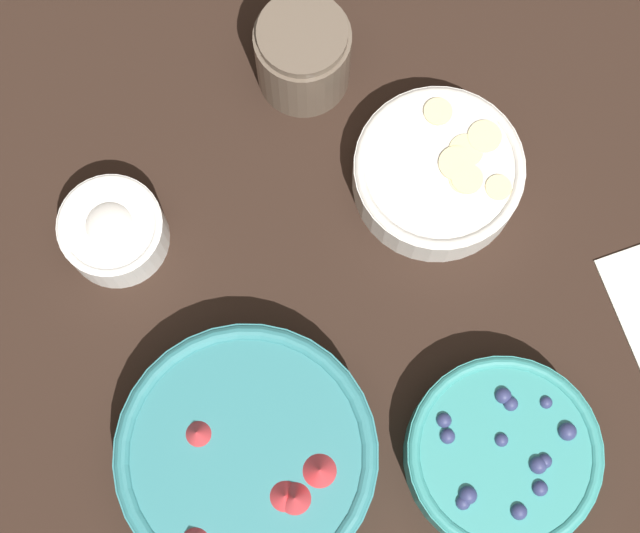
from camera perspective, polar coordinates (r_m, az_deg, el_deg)
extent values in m
plane|color=black|center=(1.00, 2.53, -3.89)|extent=(4.00, 4.00, 0.00)
cylinder|color=teal|center=(0.96, -3.87, -10.09)|extent=(0.23, 0.23, 0.06)
torus|color=teal|center=(0.93, -3.97, -10.00)|extent=(0.23, 0.23, 0.02)
cylinder|color=red|center=(0.94, -3.93, -10.03)|extent=(0.18, 0.18, 0.02)
cone|color=red|center=(0.92, -1.88, -12.15)|extent=(0.05, 0.05, 0.02)
cone|color=red|center=(0.92, -1.36, -12.27)|extent=(0.04, 0.04, 0.03)
cone|color=red|center=(0.92, -0.02, -10.83)|extent=(0.04, 0.04, 0.02)
cone|color=red|center=(0.93, -6.55, -8.83)|extent=(0.04, 0.04, 0.02)
cylinder|color=teal|center=(0.97, 9.64, -9.90)|extent=(0.17, 0.17, 0.05)
torus|color=teal|center=(0.95, 9.86, -9.81)|extent=(0.17, 0.17, 0.01)
cylinder|color=navy|center=(0.96, 9.78, -9.84)|extent=(0.14, 0.14, 0.01)
sphere|color=navy|center=(0.95, 11.66, -11.52)|extent=(0.01, 0.01, 0.01)
sphere|color=navy|center=(0.95, 11.56, -10.34)|extent=(0.02, 0.02, 0.02)
sphere|color=navy|center=(0.95, 9.66, -9.11)|extent=(0.01, 0.01, 0.01)
sphere|color=navy|center=(0.95, 9.75, -6.81)|extent=(0.01, 0.01, 0.01)
sphere|color=navy|center=(0.96, 11.89, -10.13)|extent=(0.01, 0.01, 0.01)
sphere|color=navy|center=(0.96, 13.06, -8.57)|extent=(0.02, 0.02, 0.02)
sphere|color=navy|center=(0.94, 7.64, -12.38)|extent=(0.01, 0.01, 0.01)
sphere|color=navy|center=(0.94, 6.82, -8.98)|extent=(0.01, 0.01, 0.01)
sphere|color=navy|center=(0.94, 7.90, -11.99)|extent=(0.02, 0.02, 0.02)
sphere|color=navy|center=(0.95, 10.14, -7.22)|extent=(0.01, 0.01, 0.01)
sphere|color=navy|center=(0.94, 6.54, -8.23)|extent=(0.01, 0.01, 0.01)
sphere|color=navy|center=(0.95, 10.41, -12.88)|extent=(0.01, 0.01, 0.01)
sphere|color=navy|center=(0.96, 11.97, -7.11)|extent=(0.01, 0.01, 0.01)
cylinder|color=silver|center=(1.02, 6.27, 4.90)|extent=(0.16, 0.16, 0.05)
torus|color=silver|center=(1.00, 6.39, 5.27)|extent=(0.16, 0.16, 0.01)
cylinder|color=beige|center=(1.01, 6.35, 5.14)|extent=(0.13, 0.13, 0.01)
cylinder|color=beige|center=(1.00, 7.79, 6.12)|extent=(0.03, 0.03, 0.00)
cylinder|color=beige|center=(1.00, 7.28, 5.45)|extent=(0.03, 0.03, 0.01)
cylinder|color=beige|center=(1.01, 8.77, 6.85)|extent=(0.03, 0.03, 0.00)
cylinder|color=beige|center=(1.00, 7.71, 4.64)|extent=(0.03, 0.03, 0.00)
cylinder|color=beige|center=(1.01, 6.31, 8.19)|extent=(0.03, 0.03, 0.01)
cylinder|color=beige|center=(1.00, 9.49, 4.16)|extent=(0.02, 0.02, 0.00)
cylinder|color=beige|center=(1.00, 7.84, 4.64)|extent=(0.03, 0.03, 0.01)
cylinder|color=white|center=(1.01, -10.92, 1.82)|extent=(0.10, 0.10, 0.05)
torus|color=white|center=(0.99, -11.16, 2.16)|extent=(0.10, 0.10, 0.01)
cylinder|color=white|center=(1.00, -11.08, 2.05)|extent=(0.08, 0.08, 0.01)
ellipsoid|color=white|center=(0.99, -11.16, 2.16)|extent=(0.04, 0.04, 0.02)
cylinder|color=brown|center=(1.03, -0.91, 11.15)|extent=(0.09, 0.09, 0.09)
cylinder|color=#472819|center=(1.04, -0.91, 10.99)|extent=(0.07, 0.07, 0.06)
cylinder|color=brown|center=(0.99, -0.96, 12.30)|extent=(0.08, 0.08, 0.01)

